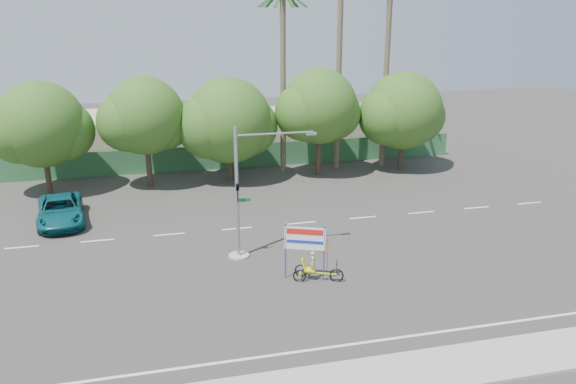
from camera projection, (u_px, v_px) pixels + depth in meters
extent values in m
plane|color=#33302D|center=(304.00, 286.00, 26.65)|extent=(120.00, 120.00, 0.00)
cube|color=gray|center=(359.00, 381.00, 19.70)|extent=(50.00, 2.40, 0.12)
cube|color=#336B3D|center=(236.00, 156.00, 46.23)|extent=(38.00, 0.08, 2.00)
cube|color=#C2B79A|center=(112.00, 139.00, 47.87)|extent=(12.00, 8.00, 4.00)
cube|color=#C2B79A|center=(315.00, 131.00, 51.92)|extent=(14.00, 8.00, 3.60)
cylinder|color=#473828|center=(47.00, 169.00, 39.66)|extent=(0.40, 0.40, 3.52)
sphere|color=#204D16|center=(41.00, 124.00, 38.67)|extent=(6.00, 6.00, 6.00)
sphere|color=#204D16|center=(63.00, 131.00, 39.42)|extent=(4.32, 4.32, 4.32)
sphere|color=#204D16|center=(20.00, 131.00, 38.24)|extent=(4.56, 4.56, 4.56)
cylinder|color=#473828|center=(149.00, 162.00, 41.17)|extent=(0.40, 0.40, 3.74)
sphere|color=#204D16|center=(145.00, 116.00, 40.12)|extent=(5.60, 5.60, 5.60)
sphere|color=#204D16|center=(163.00, 122.00, 40.86)|extent=(4.03, 4.03, 4.03)
sphere|color=#204D16|center=(127.00, 122.00, 39.72)|extent=(4.26, 4.26, 4.26)
cylinder|color=#473828|center=(230.00, 160.00, 42.57)|extent=(0.40, 0.40, 3.30)
sphere|color=#204D16|center=(229.00, 121.00, 41.64)|extent=(6.40, 6.40, 6.40)
sphere|color=#204D16|center=(247.00, 126.00, 42.40)|extent=(4.61, 4.61, 4.61)
sphere|color=#204D16|center=(210.00, 126.00, 41.18)|extent=(4.86, 4.86, 4.86)
cylinder|color=#473828|center=(318.00, 151.00, 44.03)|extent=(0.40, 0.40, 3.87)
sphere|color=#204D16|center=(319.00, 106.00, 42.94)|extent=(5.80, 5.80, 5.80)
sphere|color=#204D16|center=(334.00, 113.00, 43.70)|extent=(4.18, 4.18, 4.18)
sphere|color=#204D16|center=(304.00, 112.00, 42.53)|extent=(4.41, 4.41, 4.41)
cylinder|color=#473828|center=(401.00, 149.00, 45.65)|extent=(0.40, 0.40, 3.43)
sphere|color=#204D16|center=(403.00, 111.00, 44.69)|extent=(6.20, 6.20, 6.20)
sphere|color=#204D16|center=(417.00, 116.00, 45.44)|extent=(4.46, 4.46, 4.46)
sphere|color=#204D16|center=(388.00, 116.00, 44.24)|extent=(4.71, 4.71, 4.71)
cylinder|color=#70604C|center=(339.00, 63.00, 43.83)|extent=(0.44, 0.44, 17.00)
cylinder|color=#70604C|center=(386.00, 75.00, 45.03)|extent=(0.44, 0.44, 15.00)
cylinder|color=#70604C|center=(283.00, 84.00, 43.30)|extent=(0.44, 0.44, 14.00)
cylinder|color=gray|center=(239.00, 256.00, 29.78)|extent=(1.10, 1.10, 0.10)
cylinder|color=gray|center=(237.00, 194.00, 28.72)|extent=(0.18, 0.18, 7.00)
cylinder|color=gray|center=(275.00, 134.00, 28.22)|extent=(4.00, 0.10, 0.10)
cube|color=gray|center=(311.00, 134.00, 28.67)|extent=(0.55, 0.20, 0.12)
imported|color=black|center=(238.00, 193.00, 28.48)|extent=(0.16, 0.20, 1.00)
cube|color=#14662D|center=(244.00, 200.00, 28.90)|extent=(0.70, 0.04, 0.18)
torus|color=black|center=(336.00, 275.00, 26.98)|extent=(0.68, 0.35, 0.70)
torus|color=black|center=(301.00, 271.00, 27.53)|extent=(0.63, 0.32, 0.66)
torus|color=black|center=(299.00, 276.00, 26.99)|extent=(0.63, 0.32, 0.66)
cube|color=yellow|center=(318.00, 273.00, 27.10)|extent=(1.65, 0.74, 0.06)
cube|color=yellow|center=(300.00, 273.00, 27.25)|extent=(0.30, 0.60, 0.05)
cube|color=yellow|center=(310.00, 270.00, 27.12)|extent=(0.65, 0.60, 0.06)
cube|color=yellow|center=(304.00, 264.00, 27.07)|extent=(0.38, 0.49, 0.56)
cylinder|color=black|center=(337.00, 268.00, 26.85)|extent=(0.04, 0.04, 0.57)
cube|color=black|center=(337.00, 262.00, 26.77)|extent=(0.22, 0.45, 0.04)
imported|color=#CCB284|center=(313.00, 262.00, 26.97)|extent=(0.40, 0.48, 1.12)
cylinder|color=#1C30D5|center=(286.00, 251.00, 27.03)|extent=(0.08, 0.08, 2.79)
cylinder|color=#1C30D5|center=(324.00, 254.00, 26.74)|extent=(0.08, 0.08, 2.79)
cube|color=white|center=(305.00, 239.00, 26.66)|extent=(1.83, 0.81, 1.14)
cube|color=red|center=(305.00, 232.00, 26.51)|extent=(1.63, 0.69, 0.27)
cube|color=#1C30D5|center=(305.00, 242.00, 26.67)|extent=(1.63, 0.69, 0.14)
cylinder|color=black|center=(327.00, 260.00, 26.81)|extent=(0.03, 0.03, 2.17)
cube|color=red|center=(320.00, 247.00, 26.66)|extent=(0.85, 0.37, 0.68)
imported|color=#0D545F|center=(60.00, 210.00, 34.36)|extent=(3.34, 5.99, 1.58)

